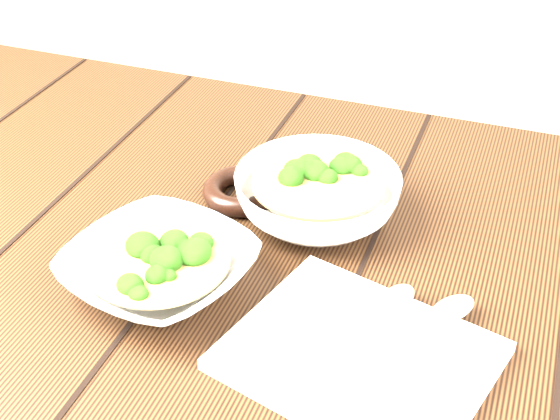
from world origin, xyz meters
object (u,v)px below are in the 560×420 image
soup_bowl_front (159,268)px  trivet (243,191)px  table (218,313)px  soup_bowl_back (317,195)px  napkin (359,356)px

soup_bowl_front → trivet: bearing=84.4°
table → trivet: 0.16m
table → soup_bowl_back: 0.20m
table → napkin: 0.28m
soup_bowl_back → table: bearing=-141.6°
soup_bowl_back → soup_bowl_front: bearing=-123.5°
soup_bowl_front → napkin: soup_bowl_front is taller
table → trivet: (0.00, 0.09, 0.13)m
soup_bowl_front → soup_bowl_back: size_ratio=0.92×
soup_bowl_back → napkin: size_ratio=1.07×
table → soup_bowl_back: (0.10, 0.08, 0.15)m
table → trivet: size_ratio=11.77×
soup_bowl_front → table: bearing=80.0°
soup_bowl_front → napkin: size_ratio=0.98×
soup_bowl_front → trivet: (0.02, 0.19, -0.01)m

